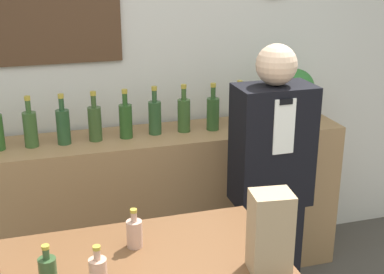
% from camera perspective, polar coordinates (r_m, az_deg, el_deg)
% --- Properties ---
extents(back_wall, '(5.20, 0.09, 2.70)m').
position_cam_1_polar(back_wall, '(3.46, -6.20, 7.27)').
color(back_wall, silver).
rests_on(back_wall, ground_plane).
extents(back_shelf, '(2.38, 0.44, 1.00)m').
position_cam_1_polar(back_shelf, '(3.50, -3.57, -7.42)').
color(back_shelf, '#9E754C').
rests_on(back_shelf, ground_plane).
extents(shopkeeper, '(0.41, 0.26, 1.63)m').
position_cam_1_polar(shopkeeper, '(2.99, 8.29, -5.82)').
color(shopkeeper, black).
rests_on(shopkeeper, ground_plane).
extents(potted_plant, '(0.26, 0.26, 0.34)m').
position_cam_1_polar(potted_plant, '(3.61, 10.90, 4.74)').
color(potted_plant, '#B27047').
rests_on(potted_plant, back_shelf).
extents(paper_bag, '(0.16, 0.14, 0.32)m').
position_cam_1_polar(paper_bag, '(2.00, 8.34, -10.03)').
color(paper_bag, tan).
rests_on(paper_bag, display_counter).
extents(tape_dispenser, '(0.09, 0.06, 0.07)m').
position_cam_1_polar(tape_dispenser, '(2.09, 8.64, -13.01)').
color(tape_dispenser, '#2D66A8').
rests_on(tape_dispenser, display_counter).
extents(counter_bottle_1, '(0.06, 0.06, 0.17)m').
position_cam_1_polar(counter_bottle_1, '(2.01, -15.12, -13.65)').
color(counter_bottle_1, '#304B29').
rests_on(counter_bottle_1, display_counter).
extents(counter_bottle_2, '(0.06, 0.06, 0.17)m').
position_cam_1_polar(counter_bottle_2, '(1.97, -9.98, -14.00)').
color(counter_bottle_2, tan).
rests_on(counter_bottle_2, display_counter).
extents(counter_bottle_3, '(0.06, 0.06, 0.17)m').
position_cam_1_polar(counter_bottle_3, '(2.19, -6.17, -10.10)').
color(counter_bottle_3, tan).
rests_on(counter_bottle_3, display_counter).
extents(shelf_bottle_2, '(0.08, 0.08, 0.30)m').
position_cam_1_polar(shelf_bottle_2, '(3.20, -16.86, 0.94)').
color(shelf_bottle_2, '#355528').
rests_on(shelf_bottle_2, back_shelf).
extents(shelf_bottle_3, '(0.08, 0.08, 0.30)m').
position_cam_1_polar(shelf_bottle_3, '(3.19, -13.58, 1.22)').
color(shelf_bottle_3, '#264A29').
rests_on(shelf_bottle_3, back_shelf).
extents(shelf_bottle_4, '(0.08, 0.08, 0.30)m').
position_cam_1_polar(shelf_bottle_4, '(3.21, -10.32, 1.56)').
color(shelf_bottle_4, '#344E25').
rests_on(shelf_bottle_4, back_shelf).
extents(shelf_bottle_5, '(0.08, 0.08, 0.30)m').
position_cam_1_polar(shelf_bottle_5, '(3.23, -7.09, 1.84)').
color(shelf_bottle_5, '#284E20').
rests_on(shelf_bottle_5, back_shelf).
extents(shelf_bottle_6, '(0.08, 0.08, 0.30)m').
position_cam_1_polar(shelf_bottle_6, '(3.28, -3.99, 2.22)').
color(shelf_bottle_6, '#2A4C29').
rests_on(shelf_bottle_6, back_shelf).
extents(shelf_bottle_7, '(0.08, 0.08, 0.30)m').
position_cam_1_polar(shelf_bottle_7, '(3.32, -0.87, 2.47)').
color(shelf_bottle_7, '#335426').
rests_on(shelf_bottle_7, back_shelf).
extents(shelf_bottle_8, '(0.08, 0.08, 0.30)m').
position_cam_1_polar(shelf_bottle_8, '(3.36, 2.24, 2.64)').
color(shelf_bottle_8, '#2A4C23').
rests_on(shelf_bottle_8, back_shelf).
extents(shelf_bottle_9, '(0.08, 0.08, 0.30)m').
position_cam_1_polar(shelf_bottle_9, '(3.44, 5.04, 2.97)').
color(shelf_bottle_9, '#2D4F28').
rests_on(shelf_bottle_9, back_shelf).
extents(shelf_bottle_10, '(0.08, 0.08, 0.30)m').
position_cam_1_polar(shelf_bottle_10, '(3.48, 8.01, 3.09)').
color(shelf_bottle_10, '#2F5829').
rests_on(shelf_bottle_10, back_shelf).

